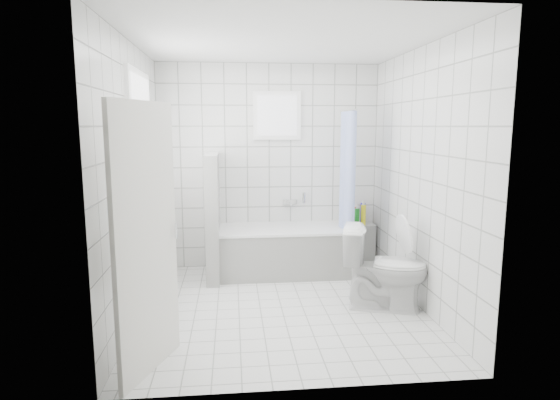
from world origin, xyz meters
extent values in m
plane|color=white|center=(0.00, 0.00, 0.00)|extent=(3.00, 3.00, 0.00)
plane|color=white|center=(0.00, 0.00, 2.60)|extent=(3.00, 3.00, 0.00)
cube|color=white|center=(0.00, 1.50, 1.30)|extent=(2.80, 0.02, 2.60)
cube|color=white|center=(0.00, -1.50, 1.30)|extent=(2.80, 0.02, 2.60)
cube|color=white|center=(-1.40, 0.00, 1.30)|extent=(0.02, 3.00, 2.60)
cube|color=white|center=(1.40, 0.00, 1.30)|extent=(0.02, 3.00, 2.60)
cube|color=white|center=(-1.35, 0.30, 1.60)|extent=(0.01, 0.90, 1.40)
cube|color=white|center=(0.10, 1.46, 1.95)|extent=(0.50, 0.01, 0.50)
cube|color=white|center=(-1.31, 0.30, 0.86)|extent=(0.18, 1.02, 0.08)
cube|color=silver|center=(-1.10, -1.11, 1.00)|extent=(0.33, 0.76, 2.00)
cube|color=white|center=(0.17, 1.12, 0.28)|extent=(1.61, 0.75, 0.55)
cube|color=white|center=(0.17, 1.12, 0.57)|extent=(1.63, 0.77, 0.03)
cube|color=white|center=(-0.71, 1.07, 0.75)|extent=(0.15, 0.85, 1.50)
cube|color=white|center=(1.17, 1.38, 0.28)|extent=(0.40, 0.24, 0.55)
imported|color=white|center=(1.03, -0.12, 0.42)|extent=(0.93, 0.70, 0.84)
cylinder|color=silver|center=(0.92, 1.10, 2.00)|extent=(0.02, 0.80, 0.02)
cube|color=silver|center=(0.27, 1.46, 0.85)|extent=(0.18, 0.06, 0.06)
imported|color=#CD66B4|center=(-1.30, 0.61, 1.00)|extent=(0.10, 0.09, 0.19)
imported|color=#31C1DD|center=(-1.30, 0.12, 0.99)|extent=(0.11, 0.11, 0.19)
imported|color=white|center=(-1.30, 0.27, 0.98)|extent=(0.15, 0.15, 0.16)
cylinder|color=#1D19CA|center=(1.22, 1.40, 0.69)|extent=(0.06, 0.06, 0.27)
cylinder|color=red|center=(1.13, 1.42, 0.66)|extent=(0.06, 0.06, 0.22)
cylinder|color=#FFF21A|center=(1.20, 1.29, 0.68)|extent=(0.06, 0.06, 0.27)
cylinder|color=#15821F|center=(1.12, 1.29, 0.66)|extent=(0.06, 0.06, 0.22)
camera|label=1|loc=(-0.47, -4.49, 1.82)|focal=30.00mm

